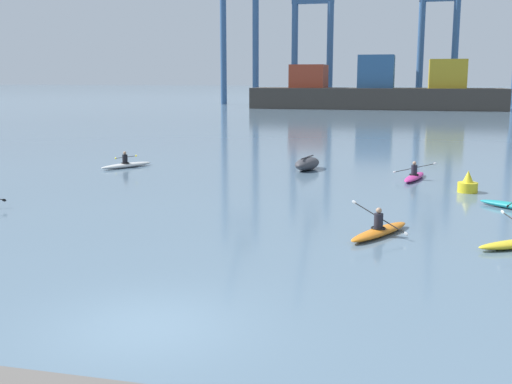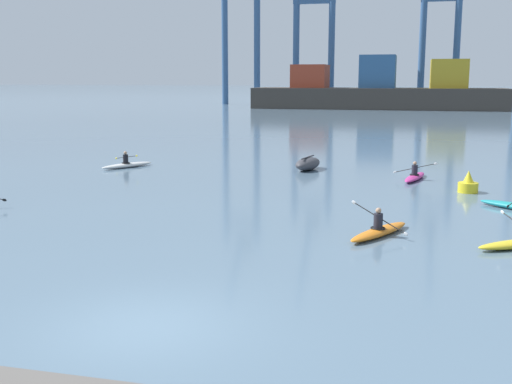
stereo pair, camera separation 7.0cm
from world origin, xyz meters
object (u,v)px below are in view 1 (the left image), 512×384
object	(u,v)px
capsized_dinghy	(307,164)
kayak_orange	(380,230)
gantry_crane_west_mid	(312,16)
gantry_crane_east_mid	(439,17)
gantry_crane_west	(239,7)
kayak_white	(126,165)
container_barge	(377,91)
channel_buoy	(468,184)
kayak_magenta	(414,176)

from	to	relation	value
capsized_dinghy	kayak_orange	distance (m)	15.10
capsized_dinghy	kayak_orange	world-z (taller)	kayak_orange
gantry_crane_west_mid	gantry_crane_east_mid	size ratio (longest dim) A/B	1.10
gantry_crane_west	gantry_crane_east_mid	distance (m)	37.02
gantry_crane_west_mid	kayak_white	bearing A→B (deg)	-88.14
container_barge	capsized_dinghy	size ratio (longest dim) A/B	14.95
gantry_crane_west	kayak_orange	xyz separation A→B (m)	(32.00, -99.12, -18.23)
gantry_crane_west	channel_buoy	size ratio (longest dim) A/B	37.74
kayak_magenta	capsized_dinghy	bearing A→B (deg)	160.26
gantry_crane_west	kayak_white	bearing A→B (deg)	-78.93
kayak_orange	kayak_magenta	world-z (taller)	kayak_orange
container_barge	kayak_orange	size ratio (longest dim) A/B	12.48
kayak_white	capsized_dinghy	bearing A→B (deg)	8.66
gantry_crane_west_mid	kayak_orange	size ratio (longest dim) A/B	10.95
container_barge	gantry_crane_west	size ratio (longest dim) A/B	1.09
kayak_orange	kayak_white	xyz separation A→B (m)	(-15.10, 12.75, -0.00)
kayak_magenta	kayak_white	bearing A→B (deg)	178.11
gantry_crane_east_mid	kayak_white	world-z (taller)	gantry_crane_east_mid
kayak_magenta	channel_buoy	bearing A→B (deg)	-53.13
gantry_crane_west_mid	kayak_white	xyz separation A→B (m)	(2.80, -86.19, -16.21)
container_barge	kayak_magenta	bearing A→B (deg)	-85.36
capsized_dinghy	gantry_crane_west_mid	bearing A→B (deg)	98.83
container_barge	gantry_crane_west	bearing A→B (deg)	157.04
container_barge	gantry_crane_west	distance (m)	33.18
container_barge	capsized_dinghy	xyz separation A→B (m)	(0.25, -73.36, -2.52)
capsized_dinghy	channel_buoy	distance (m)	9.76
gantry_crane_east_mid	kayak_magenta	world-z (taller)	gantry_crane_east_mid
kayak_white	gantry_crane_west_mid	bearing A→B (deg)	91.86
gantry_crane_west_mid	kayak_orange	distance (m)	101.84
kayak_orange	gantry_crane_west_mid	bearing A→B (deg)	100.25
kayak_orange	gantry_crane_east_mid	bearing A→B (deg)	87.20
container_barge	gantry_crane_east_mid	distance (m)	20.76
kayak_white	gantry_crane_west	bearing A→B (deg)	101.07
container_barge	capsized_dinghy	bearing A→B (deg)	-89.81
gantry_crane_west	gantry_crane_west_mid	xyz separation A→B (m)	(14.10, -0.18, -2.02)
gantry_crane_east_mid	kayak_white	xyz separation A→B (m)	(-20.01, -87.71, -15.71)
gantry_crane_west_mid	capsized_dinghy	world-z (taller)	gantry_crane_west_mid
gantry_crane_west_mid	kayak_magenta	world-z (taller)	gantry_crane_west_mid
capsized_dinghy	kayak_white	distance (m)	10.47
kayak_orange	kayak_magenta	bearing A→B (deg)	84.73
channel_buoy	kayak_magenta	distance (m)	3.92
kayak_magenta	kayak_white	distance (m)	16.24
capsized_dinghy	kayak_magenta	xyz separation A→B (m)	(5.88, -2.11, -0.18)
channel_buoy	kayak_orange	distance (m)	9.73
gantry_crane_west_mid	channel_buoy	distance (m)	93.74
gantry_crane_west	channel_buoy	xyz separation A→B (m)	(35.48, -90.04, -18.04)
gantry_crane_east_mid	capsized_dinghy	world-z (taller)	gantry_crane_east_mid
gantry_crane_east_mid	kayak_orange	world-z (taller)	gantry_crane_east_mid
capsized_dinghy	gantry_crane_east_mid	bearing A→B (deg)	83.60
channel_buoy	kayak_white	distance (m)	18.94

